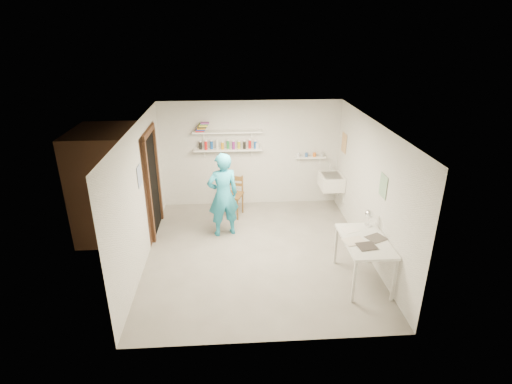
{
  "coord_description": "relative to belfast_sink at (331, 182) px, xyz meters",
  "views": [
    {
      "loc": [
        -0.45,
        -6.34,
        3.9
      ],
      "look_at": [
        0.0,
        0.4,
        1.05
      ],
      "focal_mm": 28.0,
      "sensor_mm": 36.0,
      "label": 1
    }
  ],
  "objects": [
    {
      "name": "ledge_pots",
      "position": [
        -0.4,
        0.47,
        0.48
      ],
      "size": [
        0.48,
        0.07,
        0.09
      ],
      "color": "silver",
      "rests_on": "ledge_shelf"
    },
    {
      "name": "wall_left",
      "position": [
        -3.76,
        -1.7,
        0.5
      ],
      "size": [
        0.02,
        4.5,
        2.4
      ],
      "primitive_type": "cube",
      "color": "silver",
      "rests_on": "ground"
    },
    {
      "name": "man",
      "position": [
        -2.36,
        -0.93,
        0.15
      ],
      "size": [
        0.71,
        0.57,
        1.7
      ],
      "primitive_type": "imported",
      "rotation": [
        0.0,
        0.0,
        3.44
      ],
      "color": "teal",
      "rests_on": "ground"
    },
    {
      "name": "wall_front",
      "position": [
        -1.75,
        -3.96,
        0.5
      ],
      "size": [
        4.0,
        0.02,
        2.4
      ],
      "primitive_type": "cube",
      "color": "silver",
      "rests_on": "ground"
    },
    {
      "name": "poster_right_b",
      "position": [
        0.24,
        -2.25,
        0.8
      ],
      "size": [
        0.01,
        0.3,
        0.38
      ],
      "primitive_type": "cube",
      "color": "#3F724C",
      "rests_on": "wall_right"
    },
    {
      "name": "book_stack",
      "position": [
        -2.79,
        0.43,
        1.16
      ],
      "size": [
        0.3,
        0.14,
        0.2
      ],
      "color": "red",
      "rests_on": "shelf_upper"
    },
    {
      "name": "belfast_sink",
      "position": [
        0.0,
        0.0,
        0.0
      ],
      "size": [
        0.48,
        0.6,
        0.3
      ],
      "primitive_type": "cube",
      "color": "white",
      "rests_on": "wall_right"
    },
    {
      "name": "wall_back",
      "position": [
        -1.75,
        0.56,
        0.5
      ],
      "size": [
        4.0,
        0.02,
        2.4
      ],
      "primitive_type": "cube",
      "color": "silver",
      "rests_on": "ground"
    },
    {
      "name": "desk_lamp",
      "position": [
        0.08,
        -2.22,
        0.29
      ],
      "size": [
        0.14,
        0.14,
        0.14
      ],
      "primitive_type": "sphere",
      "color": "white",
      "rests_on": "work_table"
    },
    {
      "name": "wooden_chair",
      "position": [
        -2.2,
        -0.09,
        -0.22
      ],
      "size": [
        0.57,
        0.56,
        0.97
      ],
      "primitive_type": "cube",
      "rotation": [
        0.0,
        0.0,
        -0.34
      ],
      "color": "brown",
      "rests_on": "ground"
    },
    {
      "name": "poster_right_a",
      "position": [
        0.24,
        0.1,
        0.85
      ],
      "size": [
        0.01,
        0.34,
        0.42
      ],
      "primitive_type": "cube",
      "color": "#995933",
      "rests_on": "wall_right"
    },
    {
      "name": "ceiling",
      "position": [
        -1.75,
        -1.7,
        1.71
      ],
      "size": [
        4.0,
        4.5,
        0.02
      ],
      "primitive_type": "cube",
      "color": "silver",
      "rests_on": "wall_back"
    },
    {
      "name": "spray_cans",
      "position": [
        -2.25,
        0.43,
        0.75
      ],
      "size": [
        1.34,
        0.06,
        0.17
      ],
      "color": "black",
      "rests_on": "shelf_lower"
    },
    {
      "name": "shelf_upper",
      "position": [
        -2.25,
        0.43,
        1.05
      ],
      "size": [
        1.5,
        0.22,
        0.03
      ],
      "primitive_type": "cube",
      "color": "white",
      "rests_on": "wall_back"
    },
    {
      "name": "door_jamb_far",
      "position": [
        -3.72,
        -0.15,
        0.3
      ],
      "size": [
        0.06,
        0.1,
        2.0
      ],
      "primitive_type": "cube",
      "color": "brown",
      "rests_on": "ground"
    },
    {
      "name": "papers",
      "position": [
        -0.11,
        -2.67,
        0.07
      ],
      "size": [
        0.3,
        0.22,
        0.02
      ],
      "color": "silver",
      "rests_on": "work_table"
    },
    {
      "name": "wall_clock",
      "position": [
        -2.3,
        -0.72,
        0.43
      ],
      "size": [
        0.3,
        0.12,
        0.3
      ],
      "primitive_type": "cylinder",
      "rotation": [
        1.57,
        0.0,
        0.3
      ],
      "color": "beige",
      "rests_on": "man"
    },
    {
      "name": "shelf_lower",
      "position": [
        -2.25,
        0.43,
        0.65
      ],
      "size": [
        1.5,
        0.22,
        0.03
      ],
      "primitive_type": "cube",
      "color": "white",
      "rests_on": "wall_back"
    },
    {
      "name": "doorway_recess",
      "position": [
        -3.74,
        -0.65,
        0.3
      ],
      "size": [
        0.02,
        0.9,
        2.0
      ],
      "primitive_type": "cube",
      "color": "black",
      "rests_on": "wall_left"
    },
    {
      "name": "door_lintel",
      "position": [
        -3.72,
        -0.65,
        1.35
      ],
      "size": [
        0.06,
        1.05,
        0.1
      ],
      "primitive_type": "cube",
      "color": "brown",
      "rests_on": "wall_left"
    },
    {
      "name": "poster_left",
      "position": [
        -3.74,
        -1.65,
        0.85
      ],
      "size": [
        0.01,
        0.28,
        0.36
      ],
      "primitive_type": "cube",
      "color": "#334C7F",
      "rests_on": "wall_left"
    },
    {
      "name": "floor",
      "position": [
        -1.75,
        -1.7,
        -0.71
      ],
      "size": [
        4.0,
        4.5,
        0.02
      ],
      "primitive_type": "cube",
      "color": "slate",
      "rests_on": "ground"
    },
    {
      "name": "work_table",
      "position": [
        -0.11,
        -2.67,
        -0.32
      ],
      "size": [
        0.69,
        1.15,
        0.77
      ],
      "primitive_type": "cube",
      "color": "silver",
      "rests_on": "ground"
    },
    {
      "name": "wall_right",
      "position": [
        0.26,
        -1.7,
        0.5
      ],
      "size": [
        0.02,
        4.5,
        2.4
      ],
      "primitive_type": "cube",
      "color": "silver",
      "rests_on": "ground"
    },
    {
      "name": "door_jamb_near",
      "position": [
        -3.72,
        -1.15,
        0.3
      ],
      "size": [
        0.06,
        0.1,
        2.0
      ],
      "primitive_type": "cube",
      "color": "brown",
      "rests_on": "ground"
    },
    {
      "name": "ledge_shelf",
      "position": [
        -0.4,
        0.47,
        0.42
      ],
      "size": [
        0.7,
        0.14,
        0.03
      ],
      "primitive_type": "cube",
      "color": "white",
      "rests_on": "wall_back"
    },
    {
      "name": "corridor_box",
      "position": [
        -4.45,
        -0.65,
        0.35
      ],
      "size": [
        1.4,
        1.5,
        2.1
      ],
      "primitive_type": "cube",
      "color": "brown",
      "rests_on": "ground"
    }
  ]
}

